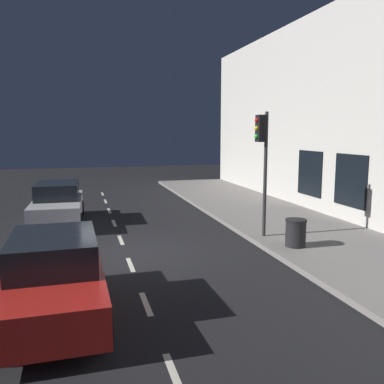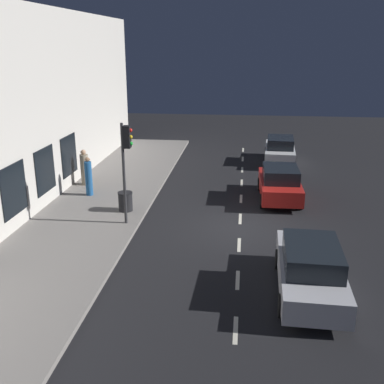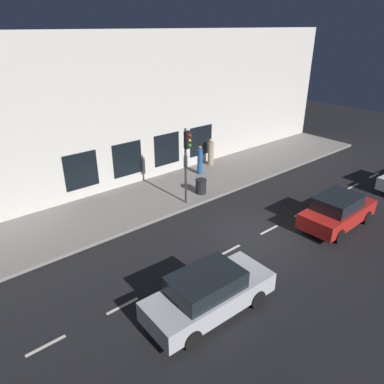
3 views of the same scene
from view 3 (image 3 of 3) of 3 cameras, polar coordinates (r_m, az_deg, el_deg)
ground_plane at (r=16.63m, az=9.89°, el=-7.06°), size 60.00×60.00×0.00m
sidewalk at (r=20.60m, az=-3.30°, el=0.12°), size 4.50×32.00×0.15m
building_facade at (r=21.28m, az=-7.82°, el=12.61°), size 0.65×32.00×8.50m
lane_centre_line at (r=17.31m, az=12.07°, el=-5.86°), size 0.12×27.20×0.01m
traffic_light at (r=17.93m, az=-0.78°, el=6.52°), size 0.46×0.32×3.99m
parked_car_0 at (r=12.19m, az=2.66°, el=-15.58°), size 1.95×4.55×1.58m
parked_car_2 at (r=18.22m, az=21.97°, el=-2.78°), size 1.92×4.16×1.58m
pedestrian_0 at (r=22.54m, az=1.27°, el=4.94°), size 0.38×0.38×1.82m
pedestrian_1 at (r=24.10m, az=2.97°, el=6.20°), size 0.54×0.54×1.80m
trash_bin at (r=20.02m, az=1.41°, el=0.92°), size 0.63×0.63×0.82m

